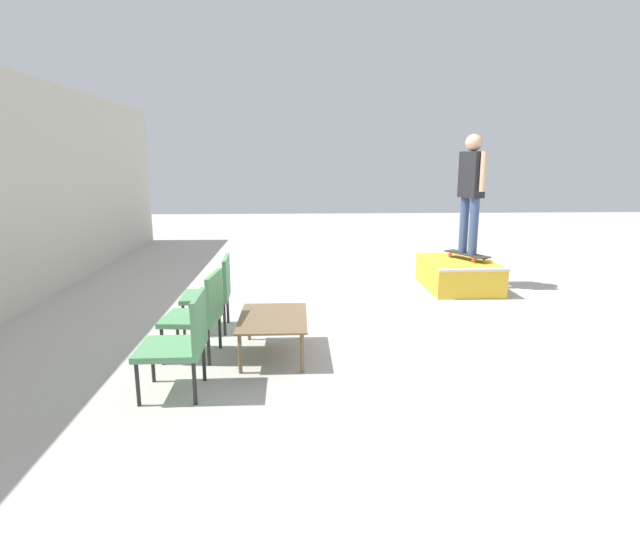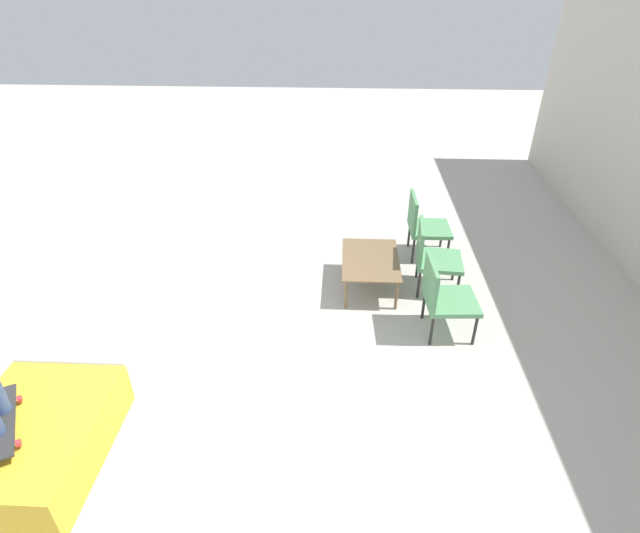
{
  "view_description": "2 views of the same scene",
  "coord_description": "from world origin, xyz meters",
  "px_view_note": "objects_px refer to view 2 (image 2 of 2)",
  "views": [
    {
      "loc": [
        -6.16,
        1.28,
        1.9
      ],
      "look_at": [
        -0.68,
        1.03,
        0.73
      ],
      "focal_mm": 28.0,
      "sensor_mm": 36.0,
      "label": 1
    },
    {
      "loc": [
        3.55,
        1.17,
        3.42
      ],
      "look_at": [
        -0.78,
        0.97,
        0.7
      ],
      "focal_mm": 28.0,
      "sensor_mm": 36.0,
      "label": 2
    }
  ],
  "objects_px": {
    "patio_chair_center": "(432,255)",
    "patio_chair_left": "(423,223)",
    "skateboard_on_ramp": "(0,422)",
    "patio_chair_right": "(443,295)",
    "skate_ramp_box": "(37,440)",
    "coffee_table": "(370,262)"
  },
  "relations": [
    {
      "from": "patio_chair_center",
      "to": "patio_chair_left",
      "type": "bearing_deg",
      "value": 5.06
    },
    {
      "from": "skateboard_on_ramp",
      "to": "patio_chair_left",
      "type": "distance_m",
      "value": 4.92
    },
    {
      "from": "patio_chair_right",
      "to": "patio_chair_center",
      "type": "bearing_deg",
      "value": -3.13
    },
    {
      "from": "skate_ramp_box",
      "to": "patio_chair_right",
      "type": "xyz_separation_m",
      "value": [
        -1.75,
        3.39,
        0.26
      ]
    },
    {
      "from": "coffee_table",
      "to": "patio_chair_right",
      "type": "height_order",
      "value": "patio_chair_right"
    },
    {
      "from": "skateboard_on_ramp",
      "to": "patio_chair_center",
      "type": "bearing_deg",
      "value": 97.8
    },
    {
      "from": "coffee_table",
      "to": "patio_chair_left",
      "type": "xyz_separation_m",
      "value": [
        -0.8,
        0.71,
        0.11
      ]
    },
    {
      "from": "coffee_table",
      "to": "patio_chair_left",
      "type": "distance_m",
      "value": 1.07
    },
    {
      "from": "skateboard_on_ramp",
      "to": "patio_chair_right",
      "type": "distance_m",
      "value": 3.98
    },
    {
      "from": "skateboard_on_ramp",
      "to": "patio_chair_right",
      "type": "xyz_separation_m",
      "value": [
        -1.83,
        3.53,
        -0.04
      ]
    },
    {
      "from": "skateboard_on_ramp",
      "to": "skate_ramp_box",
      "type": "bearing_deg",
      "value": 91.32
    },
    {
      "from": "patio_chair_center",
      "to": "patio_chair_right",
      "type": "distance_m",
      "value": 0.81
    },
    {
      "from": "coffee_table",
      "to": "patio_chair_left",
      "type": "bearing_deg",
      "value": 138.4
    },
    {
      "from": "skate_ramp_box",
      "to": "patio_chair_center",
      "type": "relative_size",
      "value": 1.59
    },
    {
      "from": "skateboard_on_ramp",
      "to": "patio_chair_right",
      "type": "height_order",
      "value": "patio_chair_right"
    },
    {
      "from": "patio_chair_center",
      "to": "patio_chair_right",
      "type": "xyz_separation_m",
      "value": [
        0.81,
        -0.0,
        0.0
      ]
    },
    {
      "from": "skate_ramp_box",
      "to": "patio_chair_left",
      "type": "bearing_deg",
      "value": 134.68
    },
    {
      "from": "skate_ramp_box",
      "to": "patio_chair_right",
      "type": "height_order",
      "value": "patio_chair_right"
    },
    {
      "from": "patio_chair_center",
      "to": "coffee_table",
      "type": "bearing_deg",
      "value": 95.67
    },
    {
      "from": "patio_chair_center",
      "to": "patio_chair_right",
      "type": "relative_size",
      "value": 1.0
    },
    {
      "from": "patio_chair_left",
      "to": "patio_chair_center",
      "type": "xyz_separation_m",
      "value": [
        0.79,
        0.0,
        0.0
      ]
    },
    {
      "from": "skate_ramp_box",
      "to": "patio_chair_right",
      "type": "distance_m",
      "value": 3.82
    }
  ]
}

